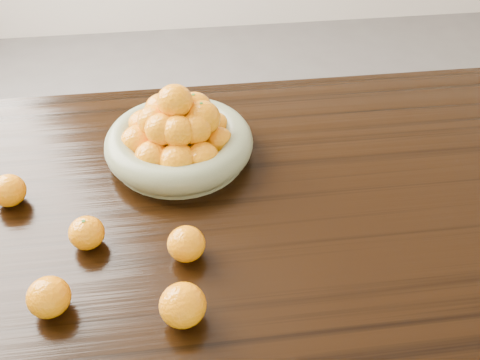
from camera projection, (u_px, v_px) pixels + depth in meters
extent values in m
cube|color=black|center=(218.00, 210.00, 1.19)|extent=(2.00, 1.00, 0.04)
cube|color=black|center=(478.00, 178.00, 1.84)|extent=(0.08, 0.08, 0.71)
cylinder|color=gray|center=(180.00, 153.00, 1.30)|extent=(0.32, 0.32, 0.02)
torus|color=gray|center=(179.00, 142.00, 1.27)|extent=(0.35, 0.35, 0.07)
ellipsoid|color=orange|center=(215.00, 126.00, 1.31)|extent=(0.07, 0.07, 0.07)
ellipsoid|color=orange|center=(193.00, 116.00, 1.33)|extent=(0.09, 0.09, 0.08)
ellipsoid|color=orange|center=(167.00, 117.00, 1.34)|extent=(0.08, 0.08, 0.07)
ellipsoid|color=orange|center=(145.00, 126.00, 1.30)|extent=(0.09, 0.09, 0.08)
ellipsoid|color=orange|center=(139.00, 142.00, 1.25)|extent=(0.09, 0.09, 0.08)
ellipsoid|color=orange|center=(153.00, 158.00, 1.21)|extent=(0.08, 0.08, 0.08)
ellipsoid|color=orange|center=(178.00, 161.00, 1.19)|extent=(0.09, 0.09, 0.08)
ellipsoid|color=orange|center=(202.00, 159.00, 1.21)|extent=(0.08, 0.08, 0.07)
ellipsoid|color=orange|center=(218.00, 141.00, 1.26)|extent=(0.07, 0.07, 0.07)
ellipsoid|color=orange|center=(181.00, 139.00, 1.26)|extent=(0.08, 0.08, 0.07)
ellipsoid|color=orange|center=(194.00, 109.00, 1.26)|extent=(0.09, 0.09, 0.08)
ellipsoid|color=orange|center=(178.00, 106.00, 1.27)|extent=(0.08, 0.08, 0.08)
ellipsoid|color=orange|center=(162.00, 110.00, 1.26)|extent=(0.08, 0.08, 0.08)
ellipsoid|color=orange|center=(154.00, 121.00, 1.23)|extent=(0.08, 0.08, 0.07)
ellipsoid|color=orange|center=(162.00, 129.00, 1.20)|extent=(0.08, 0.08, 0.07)
ellipsoid|color=orange|center=(178.00, 131.00, 1.19)|extent=(0.08, 0.08, 0.07)
ellipsoid|color=orange|center=(195.00, 129.00, 1.21)|extent=(0.08, 0.08, 0.07)
ellipsoid|color=orange|center=(202.00, 118.00, 1.23)|extent=(0.09, 0.09, 0.08)
ellipsoid|color=orange|center=(175.00, 101.00, 1.20)|extent=(0.08, 0.08, 0.08)
ellipsoid|color=orange|center=(87.00, 233.00, 1.06)|extent=(0.07, 0.07, 0.07)
ellipsoid|color=orange|center=(49.00, 297.00, 0.94)|extent=(0.08, 0.08, 0.07)
ellipsoid|color=orange|center=(183.00, 305.00, 0.92)|extent=(0.08, 0.08, 0.08)
ellipsoid|color=orange|center=(8.00, 191.00, 1.15)|extent=(0.08, 0.08, 0.07)
ellipsoid|color=orange|center=(186.00, 244.00, 1.04)|extent=(0.07, 0.07, 0.07)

